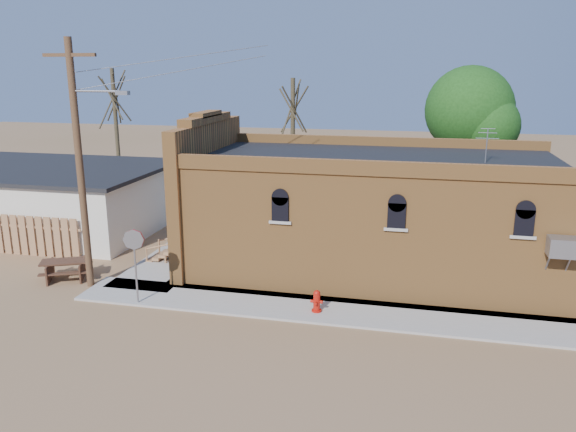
% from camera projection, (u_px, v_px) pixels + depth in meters
% --- Properties ---
extents(ground, '(120.00, 120.00, 0.00)m').
position_uv_depth(ground, '(296.00, 320.00, 18.30)').
color(ground, olive).
rests_on(ground, ground).
extents(sidewalk_south, '(19.00, 2.20, 0.08)m').
position_uv_depth(sidewalk_south, '(345.00, 312.00, 18.82)').
color(sidewalk_south, '#9E9991').
rests_on(sidewalk_south, ground).
extents(sidewalk_west, '(2.60, 10.00, 0.08)m').
position_uv_depth(sidewalk_west, '(188.00, 250.00, 25.32)').
color(sidewalk_west, '#9E9991').
rests_on(sidewalk_west, ground).
extents(brick_bar, '(16.40, 7.97, 6.30)m').
position_uv_depth(brick_bar, '(365.00, 213.00, 22.54)').
color(brick_bar, '#B67537').
rests_on(brick_bar, ground).
extents(wood_fence, '(5.20, 0.10, 1.80)m').
position_uv_depth(wood_fence, '(28.00, 236.00, 24.44)').
color(wood_fence, '#A86E4C').
rests_on(wood_fence, ground).
extents(utility_pole, '(3.12, 0.26, 9.00)m').
position_uv_depth(utility_pole, '(81.00, 161.00, 20.00)').
color(utility_pole, '#4A2B1D').
rests_on(utility_pole, ground).
extents(tree_bare_near, '(2.80, 2.80, 7.65)m').
position_uv_depth(tree_bare_near, '(293.00, 108.00, 29.70)').
color(tree_bare_near, brown).
rests_on(tree_bare_near, ground).
extents(tree_bare_far, '(2.80, 2.80, 8.16)m').
position_uv_depth(tree_bare_far, '(114.00, 97.00, 32.94)').
color(tree_bare_far, brown).
rests_on(tree_bare_far, ground).
extents(tree_leafy, '(4.40, 4.40, 8.15)m').
position_uv_depth(tree_leafy, '(469.00, 110.00, 28.23)').
color(tree_leafy, brown).
rests_on(tree_leafy, ground).
extents(fire_hydrant, '(0.43, 0.40, 0.76)m').
position_uv_depth(fire_hydrant, '(317.00, 301.00, 18.66)').
color(fire_hydrant, '#B2130A').
rests_on(fire_hydrant, sidewalk_south).
extents(stop_sign, '(0.71, 0.23, 2.63)m').
position_uv_depth(stop_sign, '(134.00, 247.00, 18.99)').
color(stop_sign, gray).
rests_on(stop_sign, sidewalk_south).
extents(trash_barrel, '(0.63, 0.63, 0.82)m').
position_uv_depth(trash_barrel, '(198.00, 250.00, 23.80)').
color(trash_barrel, navy).
rests_on(trash_barrel, sidewalk_west).
extents(picnic_table, '(2.22, 2.00, 0.76)m').
position_uv_depth(picnic_table, '(66.00, 267.00, 21.77)').
color(picnic_table, '#462A1C').
rests_on(picnic_table, ground).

